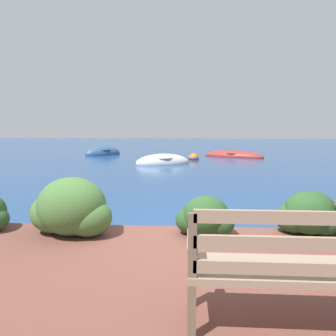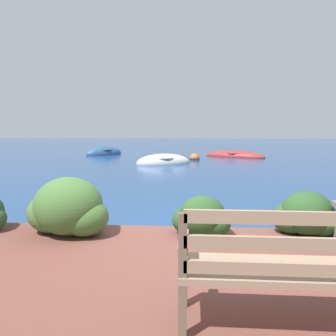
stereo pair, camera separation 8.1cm
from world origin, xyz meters
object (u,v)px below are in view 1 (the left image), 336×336
object	(u,v)px
rowboat_mid	(234,156)
rowboat_far	(103,154)
mooring_buoy	(194,158)
park_bench	(288,265)
rowboat_nearest	(163,162)

from	to	relation	value
rowboat_mid	rowboat_far	world-z (taller)	rowboat_far
rowboat_mid	rowboat_far	bearing A→B (deg)	-158.45
rowboat_far	mooring_buoy	size ratio (longest dim) A/B	4.10
park_bench	rowboat_far	distance (m)	17.51
park_bench	rowboat_nearest	size ratio (longest dim) A/B	0.54
rowboat_nearest	park_bench	bearing A→B (deg)	-104.36
park_bench	rowboat_nearest	distance (m)	12.37
rowboat_nearest	mooring_buoy	bearing A→B (deg)	29.43
rowboat_nearest	mooring_buoy	distance (m)	2.31
rowboat_nearest	mooring_buoy	world-z (taller)	rowboat_nearest
park_bench	rowboat_far	xyz separation A→B (m)	(-5.73, 16.53, -0.63)
rowboat_nearest	rowboat_mid	xyz separation A→B (m)	(3.62, 3.56, -0.02)
park_bench	rowboat_mid	xyz separation A→B (m)	(1.75, 15.77, -0.65)
rowboat_mid	rowboat_far	xyz separation A→B (m)	(-7.48, 0.76, 0.02)
rowboat_nearest	rowboat_far	distance (m)	5.79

